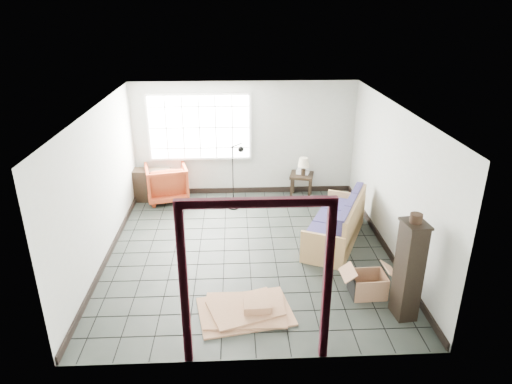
{
  "coord_description": "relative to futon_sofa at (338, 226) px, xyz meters",
  "views": [
    {
      "loc": [
        -0.22,
        -7.24,
        4.17
      ],
      "look_at": [
        0.14,
        0.3,
        1.02
      ],
      "focal_mm": 32.0,
      "sensor_mm": 36.0,
      "label": 1
    }
  ],
  "objects": [
    {
      "name": "projector",
      "position": [
        -0.37,
        2.18,
        0.29
      ],
      "size": [
        0.32,
        0.29,
        0.1
      ],
      "rotation": [
        0.0,
        0.0,
        -0.35
      ],
      "color": "silver",
      "rests_on": "side_table"
    },
    {
      "name": "window_panel",
      "position": [
        -2.68,
        2.44,
        1.28
      ],
      "size": [
        2.32,
        0.08,
        1.52
      ],
      "color": "silver",
      "rests_on": "ground"
    },
    {
      "name": "floor_lamp",
      "position": [
        -1.87,
        1.52,
        0.49
      ],
      "size": [
        0.4,
        0.38,
        1.51
      ],
      "rotation": [
        0.0,
        0.0,
        -0.33
      ],
      "color": "black",
      "rests_on": "ground"
    },
    {
      "name": "open_box",
      "position": [
        0.1,
        -1.69,
        -0.15
      ],
      "size": [
        0.86,
        0.45,
        0.48
      ],
      "rotation": [
        0.0,
        0.0,
        0.04
      ],
      "color": "#8F6145",
      "rests_on": "ground"
    },
    {
      "name": "table_lamp",
      "position": [
        -0.37,
        2.08,
        0.52
      ],
      "size": [
        0.27,
        0.27,
        0.41
      ],
      "rotation": [
        0.0,
        0.0,
        0.02
      ],
      "color": "black",
      "rests_on": "side_table"
    },
    {
      "name": "ground",
      "position": [
        -1.68,
        -0.26,
        -0.32
      ],
      "size": [
        5.5,
        5.5,
        0.0
      ],
      "primitive_type": "plane",
      "color": "black",
      "rests_on": "ground"
    },
    {
      "name": "side_table",
      "position": [
        -0.39,
        2.14,
        0.14
      ],
      "size": [
        0.61,
        0.61,
        0.56
      ],
      "rotation": [
        0.0,
        0.0,
        -0.23
      ],
      "color": "black",
      "rests_on": "ground"
    },
    {
      "name": "room_shell",
      "position": [
        -1.68,
        -0.23,
        1.36
      ],
      "size": [
        5.02,
        5.52,
        2.61
      ],
      "color": "#A3A69F",
      "rests_on": "ground"
    },
    {
      "name": "console_shelf",
      "position": [
        -3.83,
        2.14,
        0.04
      ],
      "size": [
        0.96,
        0.44,
        0.72
      ],
      "rotation": [
        0.0,
        0.0,
        -0.08
      ],
      "color": "black",
      "rests_on": "ground"
    },
    {
      "name": "armchair",
      "position": [
        -3.45,
        2.14,
        0.13
      ],
      "size": [
        1.05,
        1.01,
        0.91
      ],
      "primitive_type": "imported",
      "rotation": [
        0.0,
        0.0,
        3.37
      ],
      "color": "maroon",
      "rests_on": "ground"
    },
    {
      "name": "pot",
      "position": [
        0.47,
        -2.21,
        1.22
      ],
      "size": [
        0.18,
        0.18,
        0.12
      ],
      "rotation": [
        0.0,
        0.0,
        0.1
      ],
      "color": "black",
      "rests_on": "tall_shelf"
    },
    {
      "name": "cardboard_pile",
      "position": [
        -1.77,
        -2.06,
        -0.27
      ],
      "size": [
        1.47,
        1.16,
        0.19
      ],
      "rotation": [
        0.0,
        0.0,
        0.13
      ],
      "color": "#8F6145",
      "rests_on": "ground"
    },
    {
      "name": "tall_shelf",
      "position": [
        0.47,
        -2.21,
        0.43
      ],
      "size": [
        0.36,
        0.44,
        1.48
      ],
      "rotation": [
        0.0,
        0.0,
        0.11
      ],
      "color": "black",
      "rests_on": "ground"
    },
    {
      "name": "futon_sofa",
      "position": [
        0.0,
        0.0,
        0.0
      ],
      "size": [
        1.53,
        2.14,
        0.89
      ],
      "rotation": [
        0.0,
        0.0,
        -0.43
      ],
      "color": "#B57F52",
      "rests_on": "ground"
    },
    {
      "name": "doorway_trim",
      "position": [
        -1.68,
        -2.96,
        1.06
      ],
      "size": [
        1.8,
        0.08,
        2.2
      ],
      "color": "#330B15",
      "rests_on": "ground"
    }
  ]
}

